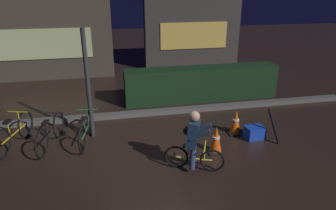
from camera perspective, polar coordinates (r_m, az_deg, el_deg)
name	(u,v)px	position (r m, az deg, el deg)	size (l,w,h in m)	color
ground_plane	(165,155)	(6.63, -0.63, -9.28)	(40.00, 40.00, 0.00)	black
sidewalk_curb	(149,113)	(8.54, -3.53, -1.44)	(12.00, 0.24, 0.12)	#56544F
hedge_row	(201,84)	(9.59, 6.30, 4.03)	(4.80, 0.70, 1.03)	black
storefront_left	(40,27)	(12.36, -22.95, 13.34)	(5.16, 0.54, 3.94)	#42382D
storefront_right	(193,21)	(13.39, 4.65, 15.49)	(4.13, 0.54, 3.96)	#383330
street_post	(88,86)	(7.11, -14.77, 3.54)	(0.10, 0.10, 2.56)	#2D2D33
parked_bike_leftmost	(14,133)	(7.59, -26.86, -4.68)	(0.54, 1.57, 0.75)	black
parked_bike_left_mid	(51,133)	(7.29, -21.16, -4.89)	(0.50, 1.53, 0.72)	black
parked_bike_center_left	(86,129)	(7.22, -15.11, -4.40)	(0.46, 1.53, 0.71)	black
traffic_cone_near	(216,140)	(6.68, 8.99, -6.45)	(0.36, 0.36, 0.60)	black
traffic_cone_far	(236,122)	(7.58, 12.58, -3.12)	(0.36, 0.36, 0.62)	black
blue_crate	(254,132)	(7.50, 15.90, -4.98)	(0.44, 0.32, 0.30)	#193DB7
cyclist	(194,140)	(5.88, 4.83, -6.63)	(1.11, 0.65, 1.25)	black
closed_umbrella	(274,126)	(7.35, 19.21, -3.77)	(0.05, 0.05, 0.85)	black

